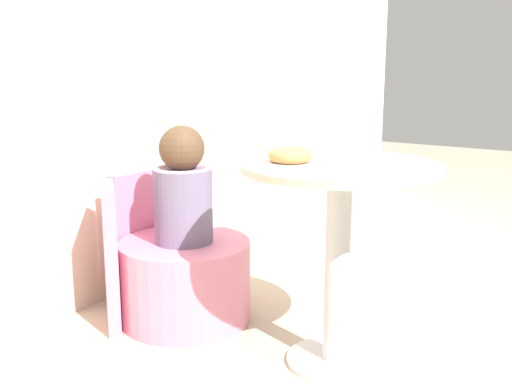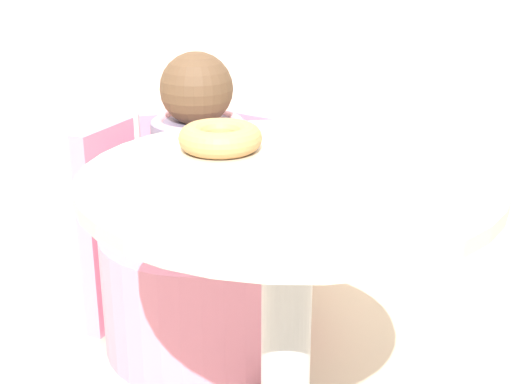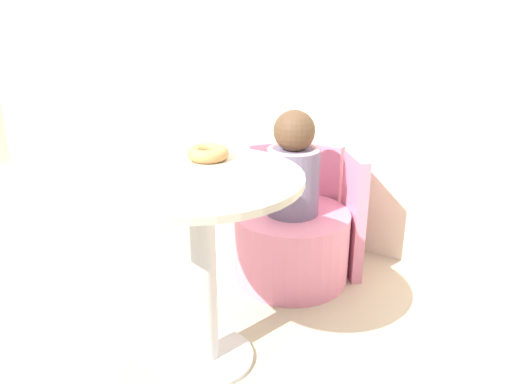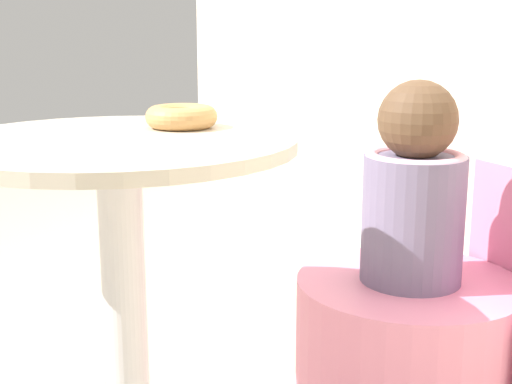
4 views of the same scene
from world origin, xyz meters
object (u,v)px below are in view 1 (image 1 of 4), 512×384
child_figure (183,189)px  donut (290,155)px  round_table (339,218)px  tub_chair (185,280)px

child_figure → donut: 0.58m
child_figure → donut: child_figure is taller
round_table → child_figure: (-0.02, 0.70, 0.02)m
child_figure → round_table: bearing=-88.7°
tub_chair → round_table: bearing=-88.7°
tub_chair → donut: donut is taller
round_table → child_figure: 0.70m
round_table → child_figure: child_figure is taller
round_table → tub_chair: (-0.02, 0.70, -0.37)m
donut → round_table: bearing=-62.6°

